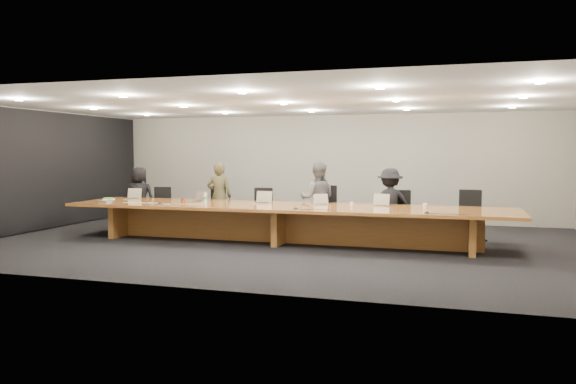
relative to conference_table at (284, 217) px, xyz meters
name	(u,v)px	position (x,y,z in m)	size (l,w,h in m)	color
ground	(284,242)	(0.00, 0.00, -0.52)	(12.00, 12.00, 0.00)	black
back_wall	(328,168)	(0.00, 4.00, 0.88)	(12.00, 0.02, 2.80)	#B2AFA2
left_wall_panel	(38,171)	(-5.94, 0.00, 0.85)	(0.08, 7.84, 2.74)	black
conference_table	(284,217)	(0.00, 0.00, 0.00)	(9.00, 1.80, 0.75)	brown
chair_far_left	(160,207)	(-3.51, 1.25, -0.02)	(0.51, 0.51, 1.00)	black
chair_left	(212,208)	(-2.13, 1.22, 0.00)	(0.53, 0.53, 1.04)	black
chair_mid_left	(261,210)	(-0.94, 1.23, -0.01)	(0.52, 0.52, 1.02)	black
chair_mid_right	(326,210)	(0.59, 1.17, 0.03)	(0.56, 0.56, 1.11)	black
chair_right	(400,214)	(2.18, 1.20, 0.00)	(0.53, 0.53, 1.04)	black
chair_far_right	(470,215)	(3.57, 1.23, 0.01)	(0.54, 0.54, 1.07)	black
person_a	(139,197)	(-4.04, 1.21, 0.21)	(0.72, 0.47, 1.47)	black
person_b	(219,196)	(-1.97, 1.27, 0.27)	(0.58, 0.38, 1.59)	#3D3921
person_c	(318,199)	(0.40, 1.21, 0.28)	(0.78, 0.61, 1.60)	#5B5B5D
person_d	(390,203)	(1.96, 1.27, 0.22)	(0.95, 0.55, 1.48)	black
laptop_a	(133,194)	(-3.73, 0.43, 0.36)	(0.32, 0.23, 0.25)	#C2B594
laptop_b	(199,196)	(-2.01, 0.28, 0.35)	(0.29, 0.21, 0.23)	tan
laptop_c	(262,197)	(-0.55, 0.29, 0.36)	(0.34, 0.24, 0.27)	#C1B594
laptop_d	(321,199)	(0.69, 0.33, 0.34)	(0.29, 0.21, 0.23)	#BAAA8E
laptop_e	(380,200)	(1.87, 0.40, 0.36)	(0.32, 0.23, 0.25)	#C1AF94
water_bottle	(205,198)	(-1.72, -0.02, 0.34)	(0.07, 0.07, 0.21)	silver
amber_mug	(183,200)	(-2.19, -0.08, 0.28)	(0.08, 0.08, 0.10)	brown
paper_cup_near	(352,204)	(1.32, 0.29, 0.27)	(0.07, 0.07, 0.08)	white
paper_cup_far	(425,206)	(2.75, 0.21, 0.28)	(0.08, 0.08, 0.10)	white
notepad	(109,199)	(-4.21, 0.20, 0.24)	(0.24, 0.19, 0.01)	white
lime_gadget	(108,198)	(-4.21, 0.19, 0.26)	(0.18, 0.10, 0.03)	#58BE32
av_box	(105,202)	(-3.85, -0.44, 0.25)	(0.23, 0.17, 0.03)	#AEAEB3
mic_left	(160,203)	(-2.56, -0.41, 0.24)	(0.11, 0.11, 0.03)	black
mic_center	(296,208)	(0.42, -0.58, 0.24)	(0.11, 0.11, 0.03)	black
mic_right	(427,212)	(2.83, -0.62, 0.24)	(0.11, 0.11, 0.03)	black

